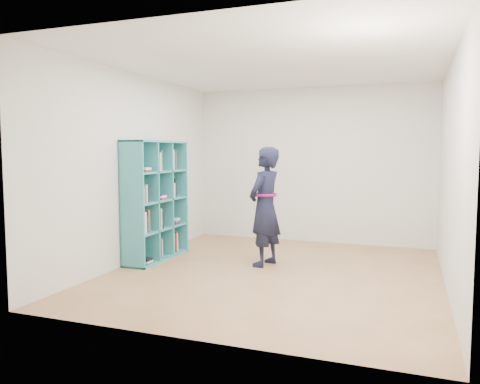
% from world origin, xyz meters
% --- Properties ---
extents(floor, '(4.50, 4.50, 0.00)m').
position_xyz_m(floor, '(0.00, 0.00, 0.00)').
color(floor, olive).
rests_on(floor, ground).
extents(ceiling, '(4.50, 4.50, 0.00)m').
position_xyz_m(ceiling, '(0.00, 0.00, 2.60)').
color(ceiling, white).
rests_on(ceiling, wall_back).
extents(wall_left, '(0.02, 4.50, 2.60)m').
position_xyz_m(wall_left, '(-2.00, 0.00, 1.30)').
color(wall_left, silver).
rests_on(wall_left, floor).
extents(wall_right, '(0.02, 4.50, 2.60)m').
position_xyz_m(wall_right, '(2.00, 0.00, 1.30)').
color(wall_right, silver).
rests_on(wall_right, floor).
extents(wall_back, '(4.00, 0.02, 2.60)m').
position_xyz_m(wall_back, '(0.00, 2.25, 1.30)').
color(wall_back, silver).
rests_on(wall_back, floor).
extents(wall_front, '(4.00, 0.02, 2.60)m').
position_xyz_m(wall_front, '(0.00, -2.25, 1.30)').
color(wall_front, silver).
rests_on(wall_front, floor).
extents(bookshelf, '(0.37, 1.26, 1.69)m').
position_xyz_m(bookshelf, '(-1.83, 0.19, 0.82)').
color(bookshelf, teal).
rests_on(bookshelf, floor).
extents(person, '(0.51, 0.66, 1.60)m').
position_xyz_m(person, '(-0.24, 0.36, 0.80)').
color(person, black).
rests_on(person, floor).
extents(smartphone, '(0.02, 0.09, 0.14)m').
position_xyz_m(smartphone, '(-0.35, 0.47, 0.90)').
color(smartphone, silver).
rests_on(smartphone, person).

